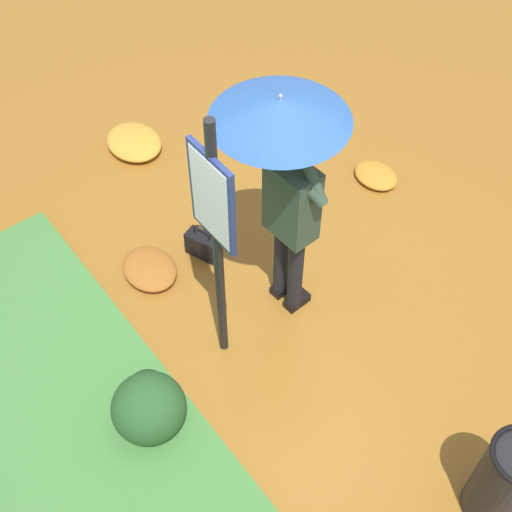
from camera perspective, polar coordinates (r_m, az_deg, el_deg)
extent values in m
plane|color=#9E6623|center=(5.70, 2.14, -5.73)|extent=(18.00, 18.00, 0.00)
cylinder|color=black|center=(5.47, 3.27, -1.50)|extent=(0.12, 0.12, 0.86)
cylinder|color=black|center=(5.56, 2.08, -0.35)|extent=(0.12, 0.12, 0.86)
cube|color=black|center=(5.80, 3.40, -3.69)|extent=(0.12, 0.23, 0.08)
cube|color=black|center=(5.88, 2.28, -2.58)|extent=(0.12, 0.23, 0.08)
cube|color=#334738|center=(4.95, 2.98, 4.52)|extent=(0.39, 0.26, 0.64)
sphere|color=tan|center=(4.64, 3.21, 8.49)|extent=(0.20, 0.20, 0.20)
ellipsoid|color=black|center=(4.62, 3.23, 8.77)|extent=(0.20, 0.20, 0.15)
cylinder|color=#334738|center=(4.71, 4.99, 4.95)|extent=(0.18, 0.13, 0.18)
cylinder|color=#334738|center=(4.67, 4.84, 6.05)|extent=(0.24, 0.11, 0.33)
cube|color=black|center=(4.61, 4.11, 7.81)|extent=(0.07, 0.02, 0.14)
cylinder|color=#334738|center=(4.87, 1.82, 7.56)|extent=(0.11, 0.10, 0.09)
cylinder|color=#334738|center=(4.80, 1.87, 8.20)|extent=(0.10, 0.09, 0.23)
cylinder|color=#A5A5AD|center=(4.59, 1.98, 11.05)|extent=(0.02, 0.02, 0.41)
cone|color=#264C8C|center=(4.53, 2.01, 11.98)|extent=(0.96, 0.96, 0.16)
sphere|color=#A5A5AD|center=(4.46, 2.05, 13.09)|extent=(0.02, 0.02, 0.02)
cylinder|color=black|center=(4.66, -3.16, 0.15)|extent=(0.07, 0.07, 2.30)
cube|color=navy|center=(4.25, -3.64, 4.81)|extent=(0.44, 0.04, 0.70)
cube|color=silver|center=(4.24, -3.85, 4.70)|extent=(0.38, 0.01, 0.64)
cube|color=black|center=(6.08, -4.40, 0.90)|extent=(0.33, 0.24, 0.24)
torus|color=black|center=(5.96, -4.49, 1.90)|extent=(0.17, 0.08, 0.18)
cylinder|color=black|center=(4.91, 19.92, -17.23)|extent=(0.40, 0.40, 0.80)
ellipsoid|color=#285628|center=(5.10, -8.84, -12.30)|extent=(0.54, 0.54, 0.49)
ellipsoid|color=#1E421E|center=(5.26, -8.93, -10.97)|extent=(0.32, 0.32, 0.32)
ellipsoid|color=#A86023|center=(6.04, -8.78, -1.06)|extent=(0.54, 0.43, 0.12)
ellipsoid|color=#C68428|center=(6.88, 9.88, 6.60)|extent=(0.46, 0.37, 0.10)
ellipsoid|color=gold|center=(7.22, -10.04, 9.26)|extent=(0.65, 0.52, 0.14)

